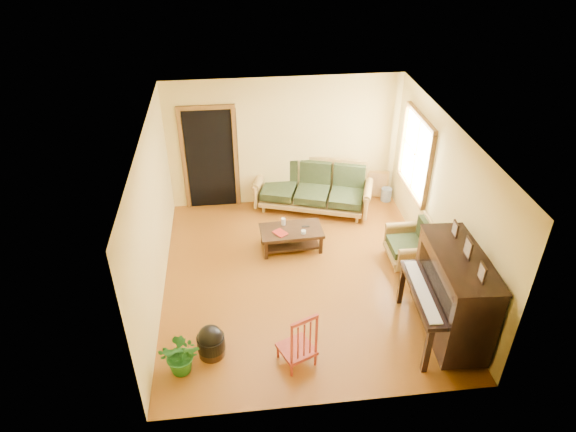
{
  "coord_description": "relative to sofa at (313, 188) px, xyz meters",
  "views": [
    {
      "loc": [
        -0.99,
        -6.55,
        5.52
      ],
      "look_at": [
        -0.2,
        0.2,
        1.1
      ],
      "focal_mm": 32.0,
      "sensor_mm": 36.0,
      "label": 1
    }
  ],
  "objects": [
    {
      "name": "coffee_table",
      "position": [
        -0.58,
        -1.27,
        -0.28
      ],
      "size": [
        1.12,
        0.65,
        0.4
      ],
      "primitive_type": "cube",
      "rotation": [
        0.0,
        0.0,
        0.05
      ],
      "color": "black",
      "rests_on": "floor"
    },
    {
      "name": "armchair",
      "position": [
        1.36,
        -1.88,
        -0.08
      ],
      "size": [
        0.77,
        0.81,
        0.81
      ],
      "primitive_type": "cube",
      "rotation": [
        0.0,
        0.0,
        0.0
      ],
      "color": "olive",
      "rests_on": "floor"
    },
    {
      "name": "piano",
      "position": [
        1.4,
        -3.59,
        0.22
      ],
      "size": [
        1.01,
        1.62,
        1.39
      ],
      "primitive_type": "cube",
      "rotation": [
        0.0,
        0.0,
        -0.05
      ],
      "color": "black",
      "rests_on": "floor"
    },
    {
      "name": "footstool",
      "position": [
        -1.98,
        -3.61,
        -0.3
      ],
      "size": [
        0.47,
        0.47,
        0.37
      ],
      "primitive_type": "cylinder",
      "rotation": [
        0.0,
        0.0,
        0.25
      ],
      "color": "black",
      "rests_on": "floor"
    },
    {
      "name": "potted_plant",
      "position": [
        -2.36,
        -3.85,
        -0.18
      ],
      "size": [
        0.6,
        0.53,
        0.6
      ],
      "primitive_type": "imported",
      "rotation": [
        0.0,
        0.0,
        -0.12
      ],
      "color": "#1F5E1A",
      "rests_on": "floor"
    },
    {
      "name": "sofa",
      "position": [
        0.0,
        0.0,
        0.0
      ],
      "size": [
        2.42,
        1.6,
        0.96
      ],
      "primitive_type": "cube",
      "rotation": [
        0.0,
        0.0,
        -0.32
      ],
      "color": "olive",
      "rests_on": "floor"
    },
    {
      "name": "doorway",
      "position": [
        -1.97,
        0.38,
        0.54
      ],
      "size": [
        1.08,
        0.16,
        2.05
      ],
      "primitive_type": "cube",
      "color": "black",
      "rests_on": "floor"
    },
    {
      "name": "leaning_frame",
      "position": [
        1.41,
        0.32,
        -0.18
      ],
      "size": [
        0.46,
        0.21,
        0.6
      ],
      "primitive_type": "cube",
      "rotation": [
        0.0,
        0.0,
        -0.27
      ],
      "color": "#B68B3C",
      "rests_on": "floor"
    },
    {
      "name": "floor",
      "position": [
        -0.52,
        -2.1,
        -0.48
      ],
      "size": [
        5.0,
        5.0,
        0.0
      ],
      "primitive_type": "plane",
      "color": "#64340D",
      "rests_on": "ground"
    },
    {
      "name": "book",
      "position": [
        -0.86,
        -1.43,
        -0.07
      ],
      "size": [
        0.29,
        0.3,
        0.02
      ],
      "primitive_type": "imported",
      "rotation": [
        0.0,
        0.0,
        0.6
      ],
      "color": "maroon",
      "rests_on": "coffee_table"
    },
    {
      "name": "candle",
      "position": [
        -0.71,
        -1.1,
        -0.02
      ],
      "size": [
        0.08,
        0.08,
        0.13
      ],
      "primitive_type": "cylinder",
      "rotation": [
        0.0,
        0.0,
        0.06
      ],
      "color": "silver",
      "rests_on": "coffee_table"
    },
    {
      "name": "ceramic_crock",
      "position": [
        1.56,
        0.14,
        -0.34
      ],
      "size": [
        0.26,
        0.26,
        0.27
      ],
      "primitive_type": "cylinder",
      "rotation": [
        0.0,
        0.0,
        -0.2
      ],
      "color": "#355CA0",
      "rests_on": "floor"
    },
    {
      "name": "remote",
      "position": [
        -0.32,
        -1.22,
        -0.08
      ],
      "size": [
        0.14,
        0.05,
        0.01
      ],
      "primitive_type": "cube",
      "rotation": [
        0.0,
        0.0,
        -0.08
      ],
      "color": "black",
      "rests_on": "coffee_table"
    },
    {
      "name": "red_chair",
      "position": [
        -0.83,
        -3.87,
        -0.01
      ],
      "size": [
        0.59,
        0.61,
        0.93
      ],
      "primitive_type": "cube",
      "rotation": [
        0.0,
        0.0,
        0.41
      ],
      "color": "maroon",
      "rests_on": "floor"
    },
    {
      "name": "window",
      "position": [
        1.69,
        -0.8,
        1.02
      ],
      "size": [
        0.12,
        1.36,
        1.46
      ],
      "primitive_type": "cube",
      "color": "white",
      "rests_on": "right_wall"
    },
    {
      "name": "glass_jar",
      "position": [
        -0.39,
        -1.41,
        -0.05
      ],
      "size": [
        0.11,
        0.11,
        0.06
      ],
      "primitive_type": "cylinder",
      "rotation": [
        0.0,
        0.0,
        -0.36
      ],
      "color": "silver",
      "rests_on": "coffee_table"
    }
  ]
}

